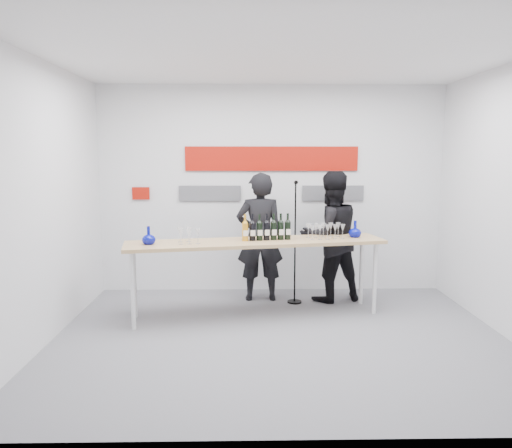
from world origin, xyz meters
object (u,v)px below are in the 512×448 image
Objects in this scene: presenter_left at (260,237)px; mic_stand at (295,266)px; tasting_table at (256,246)px; presenter_right at (330,237)px.

mic_stand is at bearing 158.73° from presenter_left.
presenter_right is at bearing 22.52° from tasting_table.
presenter_right is at bearing 175.57° from presenter_left.
presenter_right reaches higher than presenter_left.
presenter_left is 1.06× the size of mic_stand.
presenter_right is 1.07× the size of mic_stand.
presenter_left is at bearing 148.72° from mic_stand.
presenter_right reaches higher than mic_stand.
tasting_table is 1.82× the size of presenter_right.
mic_stand reaches higher than tasting_table.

